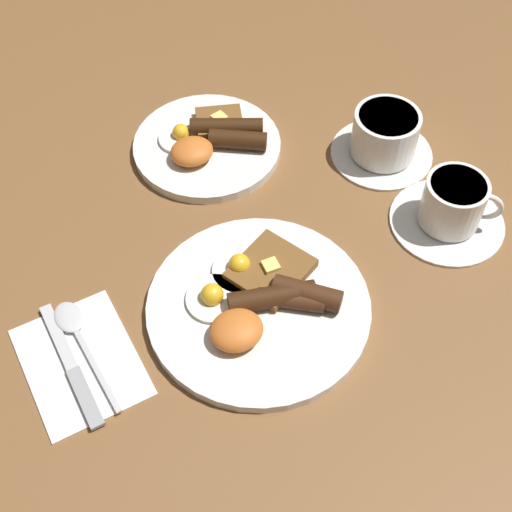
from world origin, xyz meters
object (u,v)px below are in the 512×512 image
teacup_near (452,207)px  spoon (74,328)px  teacup_far (385,137)px  knife (73,370)px  breakfast_plate_near (259,303)px  breakfast_plate_far (209,143)px

teacup_near → spoon: teacup_near is taller
teacup_far → knife: size_ratio=0.82×
knife → spoon: (0.02, 0.06, 0.00)m
breakfast_plate_near → breakfast_plate_far: breakfast_plate_near is taller
knife → teacup_far: bearing=-76.6°
breakfast_plate_near → teacup_far: size_ratio=1.86×
breakfast_plate_near → teacup_near: 0.30m
breakfast_plate_far → teacup_near: teacup_near is taller
breakfast_plate_near → teacup_far: 0.34m
breakfast_plate_far → teacup_near: 0.37m
breakfast_plate_far → spoon: bearing=-140.3°
breakfast_plate_near → knife: bearing=177.6°
teacup_near → spoon: size_ratio=0.90×
breakfast_plate_near → teacup_near: bearing=3.8°
breakfast_plate_near → teacup_near: teacup_near is taller
teacup_near → spoon: (-0.53, 0.05, -0.02)m
teacup_near → teacup_far: size_ratio=1.04×
spoon → teacup_far: bearing=-84.5°
breakfast_plate_far → breakfast_plate_near: bearing=-100.1°
teacup_near → knife: (-0.54, -0.01, -0.03)m
knife → spoon: bearing=-21.6°
breakfast_plate_near → teacup_far: bearing=31.6°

